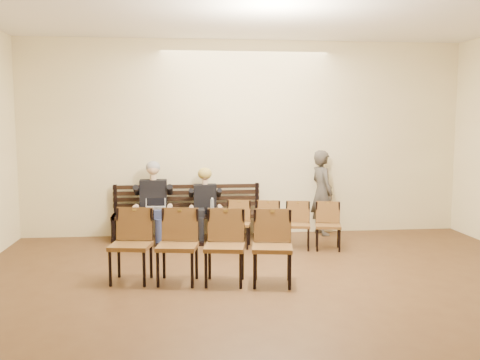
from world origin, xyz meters
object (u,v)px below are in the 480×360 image
object	(u,v)px
seated_man	(153,202)
laptop	(155,210)
seated_woman	(205,208)
water_bottle	(212,211)
chair_row_back	(201,247)
chair_row_front	(283,225)
bench	(188,226)
bag	(231,234)
passerby	(322,186)

from	to	relation	value
seated_man	laptop	size ratio (longest dim) A/B	4.09
seated_man	laptop	distance (m)	0.22
seated_woman	laptop	xyz separation A→B (m)	(-0.85, -0.18, 0.01)
water_bottle	chair_row_back	xyz separation A→B (m)	(-0.27, -2.25, -0.08)
seated_woman	chair_row_front	size ratio (longest dim) A/B	0.61
bench	chair_row_front	xyz separation A→B (m)	(1.53, -0.88, 0.16)
bench	laptop	bearing A→B (deg)	-150.88
water_bottle	chair_row_front	xyz separation A→B (m)	(1.11, -0.50, -0.17)
laptop	water_bottle	bearing A→B (deg)	-14.59
bench	water_bottle	world-z (taller)	water_bottle
seated_woman	laptop	bearing A→B (deg)	-168.04
seated_man	bag	size ratio (longest dim) A/B	3.60
seated_man	seated_woman	world-z (taller)	seated_man
passerby	chair_row_back	distance (m)	3.58
bag	passerby	bearing A→B (deg)	14.61
passerby	laptop	bearing A→B (deg)	82.88
bench	chair_row_back	size ratio (longest dim) A/B	1.13
laptop	chair_row_back	distance (m)	2.43
bench	bag	bearing A→B (deg)	-25.25
seated_woman	bag	size ratio (longest dim) A/B	2.97
passerby	chair_row_front	world-z (taller)	passerby
bag	passerby	distance (m)	1.92
bench	chair_row_back	world-z (taller)	chair_row_back
seated_woman	chair_row_back	bearing A→B (deg)	-93.74
laptop	chair_row_back	size ratio (longest dim) A/B	0.15
laptop	passerby	distance (m)	3.02
seated_man	seated_woman	distance (m)	0.90
laptop	passerby	bearing A→B (deg)	-2.26
seated_woman	chair_row_front	world-z (taller)	seated_woman
laptop	water_bottle	world-z (taller)	laptop
laptop	bench	bearing A→B (deg)	19.21
laptop	water_bottle	size ratio (longest dim) A/B	1.60
seated_woman	bag	world-z (taller)	seated_woman
chair_row_back	bag	bearing A→B (deg)	85.16
passerby	chair_row_front	xyz separation A→B (m)	(-0.91, -0.98, -0.50)
chair_row_front	seated_man	bearing A→B (deg)	172.76
chair_row_front	bench	bearing A→B (deg)	162.65
chair_row_front	passerby	bearing A→B (deg)	59.71
bag	chair_row_front	bearing A→B (deg)	-33.83
chair_row_front	chair_row_back	bearing A→B (deg)	-115.85
chair_row_front	chair_row_back	distance (m)	2.23
laptop	passerby	world-z (taller)	passerby
bench	passerby	xyz separation A→B (m)	(2.44, 0.10, 0.66)
seated_woman	chair_row_back	xyz separation A→B (m)	(-0.16, -2.50, -0.09)
bench	water_bottle	distance (m)	0.65
bag	seated_woman	bearing A→B (deg)	151.87
seated_man	chair_row_back	world-z (taller)	seated_man
bench	chair_row_back	distance (m)	2.64
bag	seated_man	bearing A→B (deg)	170.27
bench	water_bottle	size ratio (longest dim) A/B	12.42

